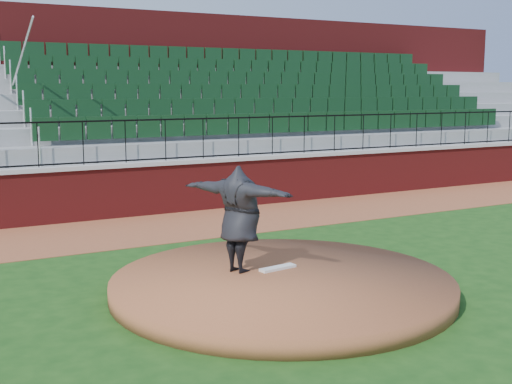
# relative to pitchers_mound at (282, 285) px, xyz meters

# --- Properties ---
(ground) EXTENTS (90.00, 90.00, 0.00)m
(ground) POSITION_rel_pitchers_mound_xyz_m (0.40, 0.04, -0.12)
(ground) COLOR #184012
(ground) RESTS_ON ground
(warning_track) EXTENTS (34.00, 3.20, 0.01)m
(warning_track) POSITION_rel_pitchers_mound_xyz_m (0.40, 5.44, -0.12)
(warning_track) COLOR brown
(warning_track) RESTS_ON ground
(field_wall) EXTENTS (34.00, 0.35, 1.20)m
(field_wall) POSITION_rel_pitchers_mound_xyz_m (0.40, 7.04, 0.47)
(field_wall) COLOR maroon
(field_wall) RESTS_ON ground
(wall_cap) EXTENTS (34.00, 0.45, 0.10)m
(wall_cap) POSITION_rel_pitchers_mound_xyz_m (0.40, 7.04, 1.12)
(wall_cap) COLOR #B7B7B7
(wall_cap) RESTS_ON field_wall
(wall_railing) EXTENTS (34.00, 0.05, 1.00)m
(wall_railing) POSITION_rel_pitchers_mound_xyz_m (0.40, 7.04, 1.67)
(wall_railing) COLOR black
(wall_railing) RESTS_ON wall_cap
(seating_stands) EXTENTS (34.00, 5.10, 4.60)m
(seating_stands) POSITION_rel_pitchers_mound_xyz_m (0.40, 9.76, 2.18)
(seating_stands) COLOR gray
(seating_stands) RESTS_ON ground
(concourse_wall) EXTENTS (34.00, 0.50, 5.50)m
(concourse_wall) POSITION_rel_pitchers_mound_xyz_m (0.40, 12.56, 2.62)
(concourse_wall) COLOR maroon
(concourse_wall) RESTS_ON ground
(pitchers_mound) EXTENTS (5.12, 5.12, 0.25)m
(pitchers_mound) POSITION_rel_pitchers_mound_xyz_m (0.00, 0.00, 0.00)
(pitchers_mound) COLOR brown
(pitchers_mound) RESTS_ON ground
(pitching_rubber) EXTENTS (0.64, 0.24, 0.04)m
(pitching_rubber) POSITION_rel_pitchers_mound_xyz_m (0.16, 0.40, 0.15)
(pitching_rubber) COLOR white
(pitching_rubber) RESTS_ON pitchers_mound
(pitcher) EXTENTS (1.34, 2.07, 1.64)m
(pitcher) POSITION_rel_pitchers_mound_xyz_m (-0.41, 0.58, 0.95)
(pitcher) COLOR black
(pitcher) RESTS_ON pitchers_mound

